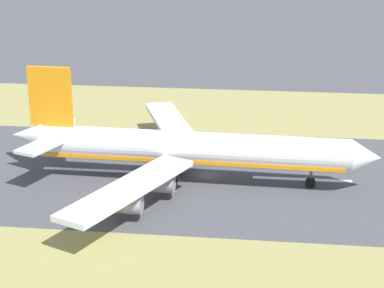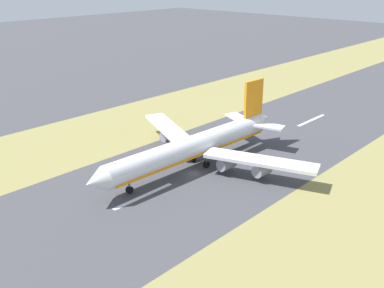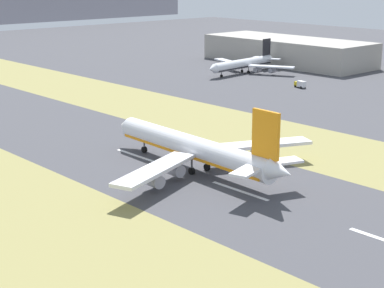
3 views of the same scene
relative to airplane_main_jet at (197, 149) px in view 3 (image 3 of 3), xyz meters
The scene contains 9 objects.
ground_plane 7.91m from the airplane_main_jet, 122.08° to the left, with size 800.00×800.00×0.00m, color #424247.
grass_median_west 48.30m from the airplane_main_jet, behind, with size 40.00×600.00×0.01m, color olive.
grass_median_east 42.92m from the airplane_main_jet, ahead, with size 40.00×600.00×0.01m, color olive.
centreline_dash_mid 19.26m from the airplane_main_jet, 98.57° to the right, with size 1.20×18.00×0.01m, color silver.
centreline_dash_far 22.88m from the airplane_main_jet, 97.10° to the left, with size 1.20×18.00×0.01m, color silver.
airplane_main_jet is the anchor object (origin of this frame).
terminal_building 206.65m from the airplane_main_jet, 33.15° to the left, with size 36.00×97.15×13.83m, color #A39E93.
airplane_parked_apron 166.72m from the airplane_main_jet, 39.03° to the left, with size 52.80×50.12×15.87m.
service_truck 131.37m from the airplane_main_jet, 26.81° to the left, with size 3.72×6.35×3.10m.
Camera 3 is at (-105.13, -121.35, 50.72)m, focal length 60.00 mm.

